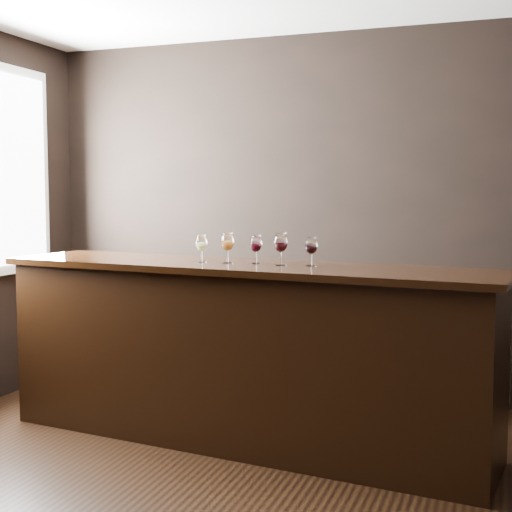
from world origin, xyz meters
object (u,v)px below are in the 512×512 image
(glass_red_a, at_px, (256,244))
(glass_red_b, at_px, (281,243))
(glass_amber, at_px, (228,243))
(bar_counter, at_px, (243,356))
(back_bar_shelf, at_px, (262,338))
(glass_red_c, at_px, (311,246))
(glass_white, at_px, (202,244))

(glass_red_a, bearing_deg, glass_red_b, -16.84)
(glass_red_b, bearing_deg, glass_amber, 174.86)
(bar_counter, bearing_deg, glass_red_b, 2.53)
(back_bar_shelf, height_order, glass_red_c, glass_red_c)
(glass_red_a, bearing_deg, glass_red_c, -4.61)
(glass_red_a, distance_m, glass_red_c, 0.37)
(glass_red_a, bearing_deg, glass_amber, -173.09)
(bar_counter, relative_size, glass_red_c, 17.77)
(bar_counter, height_order, glass_red_a, glass_red_a)
(glass_red_a, relative_size, glass_red_b, 0.89)
(glass_red_a, relative_size, glass_red_c, 1.01)
(glass_red_a, bearing_deg, bar_counter, -154.90)
(glass_white, bearing_deg, glass_red_a, 4.77)
(back_bar_shelf, distance_m, glass_red_b, 1.44)
(glass_white, bearing_deg, glass_red_c, 0.03)
(glass_red_a, bearing_deg, back_bar_shelf, 107.13)
(glass_white, distance_m, glass_red_a, 0.36)
(glass_white, relative_size, glass_red_c, 0.99)
(back_bar_shelf, distance_m, glass_white, 1.33)
(bar_counter, bearing_deg, glass_white, -174.61)
(glass_amber, bearing_deg, glass_white, -177.45)
(back_bar_shelf, xyz_separation_m, glass_white, (-0.04, -1.05, 0.81))
(glass_amber, distance_m, glass_red_c, 0.55)
(glass_white, height_order, glass_amber, glass_amber)
(glass_white, xyz_separation_m, glass_red_c, (0.72, 0.00, 0.00))
(glass_red_b, height_order, glass_red_c, glass_red_b)
(glass_red_c, bearing_deg, glass_red_b, -172.25)
(bar_counter, height_order, glass_red_c, glass_red_c)
(glass_red_b, xyz_separation_m, glass_red_c, (0.18, 0.03, -0.02))
(bar_counter, xyz_separation_m, glass_red_a, (0.08, 0.04, 0.71))
(back_bar_shelf, height_order, glass_white, glass_white)
(glass_amber, xyz_separation_m, glass_red_a, (0.18, 0.02, -0.01))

